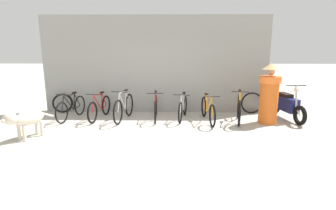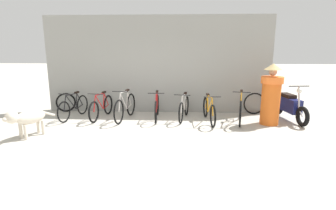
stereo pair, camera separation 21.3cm
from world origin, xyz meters
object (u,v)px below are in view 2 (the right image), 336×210
object	(u,v)px
bicycle_4	(184,108)
stray_dog	(27,118)
motorcycle	(290,106)
spare_tire_left	(254,104)
bicycle_1	(101,107)
bicycle_5	(209,111)
bicycle_6	(240,109)
bicycle_2	(125,107)
person_in_robes	(271,94)
spare_tire_right	(66,102)
bicycle_3	(157,107)
bicycle_0	(74,107)

from	to	relation	value
bicycle_4	stray_dog	xyz separation A→B (m)	(-3.65, -1.82, 0.15)
motorcycle	spare_tire_left	bearing A→B (deg)	-135.45
bicycle_1	stray_dog	xyz separation A→B (m)	(-1.20, -1.80, 0.15)
bicycle_5	bicycle_6	xyz separation A→B (m)	(0.88, 0.02, 0.05)
motorcycle	stray_dog	xyz separation A→B (m)	(-6.71, -1.88, 0.07)
bicycle_2	bicycle_6	distance (m)	3.30
bicycle_2	bicycle_6	xyz separation A→B (m)	(3.30, -0.11, 0.01)
motorcycle	person_in_robes	xyz separation A→B (m)	(-0.71, -0.46, 0.42)
stray_dog	spare_tire_left	distance (m)	6.40
bicycle_4	motorcycle	world-z (taller)	motorcycle
spare_tire_right	person_in_robes	bearing A→B (deg)	-10.20
bicycle_5	bicycle_3	bearing A→B (deg)	-104.65
bicycle_5	stray_dog	size ratio (longest dim) A/B	1.42
bicycle_0	bicycle_2	xyz separation A→B (m)	(1.57, -0.08, 0.03)
bicycle_6	spare_tire_right	bearing A→B (deg)	-87.39
bicycle_6	spare_tire_right	size ratio (longest dim) A/B	2.65
bicycle_3	bicycle_4	world-z (taller)	bicycle_3
bicycle_0	bicycle_3	distance (m)	2.49
motorcycle	spare_tire_left	xyz separation A→B (m)	(-0.83, 0.65, -0.07)
bicycle_1	bicycle_3	size ratio (longest dim) A/B	0.98
person_in_robes	spare_tire_left	world-z (taller)	person_in_robes
spare_tire_left	bicycle_2	bearing A→B (deg)	-168.07
bicycle_5	person_in_robes	distance (m)	1.72
bicycle_4	motorcycle	size ratio (longest dim) A/B	0.83
bicycle_4	person_in_robes	distance (m)	2.43
spare_tire_left	motorcycle	bearing A→B (deg)	-37.93
bicycle_3	person_in_robes	world-z (taller)	person_in_robes
bicycle_5	motorcycle	xyz separation A→B (m)	(2.36, 0.32, 0.08)
bicycle_2	bicycle_4	bearing A→B (deg)	102.80
bicycle_2	bicycle_6	size ratio (longest dim) A/B	1.01
bicycle_3	bicycle_6	xyz separation A→B (m)	(2.38, -0.22, 0.03)
bicycle_4	spare_tire_left	distance (m)	2.34
bicycle_2	spare_tire_left	size ratio (longest dim) A/B	2.42
bicycle_4	stray_dog	world-z (taller)	bicycle_4
stray_dog	spare_tire_left	xyz separation A→B (m)	(5.88, 2.53, -0.14)
bicycle_3	bicycle_6	world-z (taller)	bicycle_6
bicycle_4	spare_tire_right	distance (m)	3.93
bicycle_1	spare_tire_left	world-z (taller)	bicycle_1
bicycle_5	spare_tire_right	size ratio (longest dim) A/B	2.71
motorcycle	person_in_robes	size ratio (longest dim) A/B	1.13
bicycle_0	bicycle_5	world-z (taller)	bicycle_5
bicycle_4	bicycle_6	xyz separation A→B (m)	(1.58, -0.23, 0.05)
bicycle_6	spare_tire_right	xyz separation A→B (m)	(-5.45, 0.95, -0.07)
bicycle_0	stray_dog	xyz separation A→B (m)	(-0.37, -1.77, 0.15)
bicycle_3	bicycle_6	distance (m)	2.40
bicycle_3	stray_dog	size ratio (longest dim) A/B	1.37
bicycle_5	bicycle_0	bearing A→B (deg)	-98.35
bicycle_2	person_in_robes	bearing A→B (deg)	94.78
bicycle_1	stray_dog	distance (m)	2.17
bicycle_5	bicycle_6	world-z (taller)	bicycle_6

